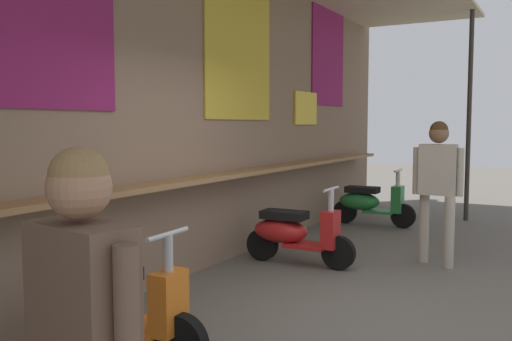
{
  "coord_description": "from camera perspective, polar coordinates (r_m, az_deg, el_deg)",
  "views": [
    {
      "loc": [
        -4.49,
        -1.76,
        1.7
      ],
      "look_at": [
        0.92,
        1.25,
        1.19
      ],
      "focal_mm": 38.78,
      "sensor_mm": 36.0,
      "label": 1
    }
  ],
  "objects": [
    {
      "name": "market_stall_facade",
      "position": [
        5.79,
        -9.8,
        8.8
      ],
      "size": [
        13.94,
        2.54,
        3.81
      ],
      "color": "#7F6651",
      "rests_on": "ground_plane"
    },
    {
      "name": "scooter_green",
      "position": [
        9.57,
        11.58,
        -3.24
      ],
      "size": [
        0.46,
        1.4,
        0.97
      ],
      "rotation": [
        0.0,
        0.0,
        -1.55
      ],
      "color": "#237533",
      "rests_on": "ground_plane"
    },
    {
      "name": "shopper_browsing",
      "position": [
        6.99,
        18.24,
        -0.54
      ],
      "size": [
        0.28,
        0.59,
        1.75
      ],
      "rotation": [
        0.0,
        0.0,
        3.17
      ],
      "color": "#ADA393",
      "rests_on": "ground_plane"
    },
    {
      "name": "ground_plane",
      "position": [
        5.12,
        7.55,
        -14.73
      ],
      "size": [
        39.04,
        39.04,
        0.0
      ],
      "primitive_type": "plane",
      "color": "#605B54"
    },
    {
      "name": "shopper_with_handbag",
      "position": [
        2.06,
        -17.7,
        -15.79
      ],
      "size": [
        0.32,
        0.66,
        1.63
      ],
      "rotation": [
        0.0,
        0.0,
        2.97
      ],
      "color": "gray",
      "rests_on": "ground_plane"
    },
    {
      "name": "scooter_orange",
      "position": [
        4.31,
        -14.35,
        -13.18
      ],
      "size": [
        0.47,
        1.4,
        0.97
      ],
      "rotation": [
        0.0,
        0.0,
        -1.52
      ],
      "color": "orange",
      "rests_on": "ground_plane"
    },
    {
      "name": "scooter_red",
      "position": [
        6.79,
        3.84,
        -6.42
      ],
      "size": [
        0.46,
        1.4,
        0.97
      ],
      "rotation": [
        0.0,
        0.0,
        -1.54
      ],
      "color": "red",
      "rests_on": "ground_plane"
    }
  ]
}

